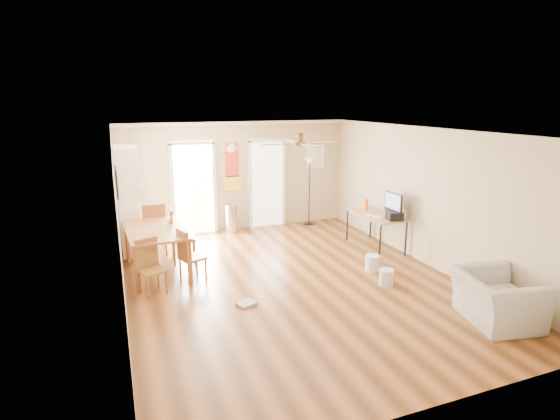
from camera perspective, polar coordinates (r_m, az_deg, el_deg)
name	(u,v)px	position (r m, az deg, el deg)	size (l,w,h in m)	color
floor	(292,281)	(7.75, 1.61, -9.30)	(7.00, 7.00, 0.00)	brown
ceiling	(293,131)	(7.12, 1.75, 10.26)	(5.50, 7.00, 0.00)	silver
wall_back	(237,176)	(10.58, -5.63, 4.38)	(5.50, 0.04, 2.60)	beige
wall_front	(434,293)	(4.47, 19.41, -10.17)	(5.50, 0.04, 2.60)	beige
wall_left	(119,226)	(6.80, -20.28, -1.95)	(0.04, 7.00, 2.60)	beige
wall_right	(427,197)	(8.73, 18.59, 1.63)	(0.04, 7.00, 2.60)	beige
crown_molding	(293,134)	(7.13, 1.75, 9.94)	(5.50, 7.00, 0.08)	white
kitchen_doorway	(194,190)	(10.39, -11.17, 2.59)	(0.90, 0.10, 2.10)	white
bathroom_doorway	(267,185)	(10.82, -1.74, 3.32)	(0.80, 0.10, 2.10)	white
wall_decal	(232,167)	(10.49, -6.30, 5.66)	(0.46, 0.03, 1.10)	red
ac_grille	(315,156)	(11.20, 4.60, 7.01)	(0.50, 0.04, 0.60)	white
framed_poster	(117,182)	(8.08, -20.55, 3.39)	(0.04, 0.66, 0.48)	black
ceiling_fan	(301,143)	(6.86, 2.71, 8.68)	(1.24, 1.24, 0.20)	#593819
bookshelf	(129,200)	(9.45, -19.07, 1.24)	(0.44, 0.99, 2.19)	white
dining_table	(157,251)	(8.29, -15.79, -5.16)	(1.00, 1.67, 0.83)	olive
dining_chair_right_a	(183,235)	(8.70, -12.51, -3.21)	(0.44, 0.44, 1.07)	olive
dining_chair_right_b	(192,255)	(7.80, -11.37, -5.73)	(0.39, 0.39, 0.94)	#A67035
dining_chair_near	(152,268)	(7.41, -16.34, -7.23)	(0.37, 0.37, 0.90)	olive
dining_chair_far	(154,229)	(9.26, -16.11, -2.35)	(0.45, 0.45, 1.08)	#9D5932
trash_can	(232,218)	(10.49, -6.28, -1.10)	(0.31, 0.31, 0.68)	#B3B4B6
torchiere_lamp	(309,192)	(10.99, 3.85, 2.41)	(0.32, 0.32, 1.70)	black
computer_desk	(375,231)	(9.56, 12.30, -2.67)	(0.69, 1.39, 0.74)	tan
imac	(393,206)	(9.13, 14.51, 0.57)	(0.08, 0.57, 0.53)	black
keyboard	(374,216)	(9.23, 12.21, -0.81)	(0.14, 0.44, 0.02)	silver
printer	(394,215)	(9.08, 14.71, -0.69)	(0.28, 0.33, 0.17)	black
orange_bottle	(366,205)	(9.66, 11.16, 0.65)	(0.09, 0.09, 0.26)	orange
wastebasket_a	(386,277)	(7.77, 13.70, -8.53)	(0.24, 0.24, 0.28)	silver
wastebasket_b	(372,263)	(8.32, 11.97, -6.80)	(0.26, 0.26, 0.30)	silver
floor_cloth	(246,304)	(6.94, -4.40, -12.08)	(0.28, 0.22, 0.04)	#9F9F99
armchair	(496,299)	(7.00, 26.35, -10.32)	(1.09, 0.96, 0.71)	#A9A8A4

